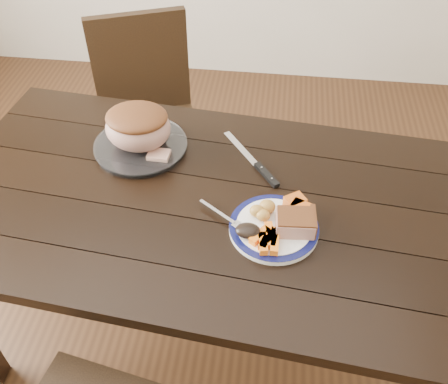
# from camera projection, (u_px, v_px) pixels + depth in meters

# --- Properties ---
(ground) EXTENTS (4.00, 4.00, 0.00)m
(ground) POSITION_uv_depth(u_px,v_px,m) (205.00, 326.00, 2.04)
(ground) COLOR #472B16
(ground) RESTS_ON ground
(dining_table) EXTENTS (1.68, 1.05, 0.75)m
(dining_table) POSITION_uv_depth(u_px,v_px,m) (200.00, 218.00, 1.58)
(dining_table) COLOR black
(dining_table) RESTS_ON ground
(chair_far) EXTENTS (0.55, 0.56, 0.93)m
(chair_far) POSITION_uv_depth(u_px,v_px,m) (149.00, 112.00, 2.23)
(chair_far) COLOR black
(chair_far) RESTS_ON ground
(dinner_plate) EXTENTS (0.26, 0.26, 0.02)m
(dinner_plate) POSITION_uv_depth(u_px,v_px,m) (274.00, 228.00, 1.42)
(dinner_plate) COLOR white
(dinner_plate) RESTS_ON dining_table
(plate_rim) EXTENTS (0.26, 0.26, 0.02)m
(plate_rim) POSITION_uv_depth(u_px,v_px,m) (274.00, 226.00, 1.41)
(plate_rim) COLOR #0C1040
(plate_rim) RESTS_ON dinner_plate
(serving_platter) EXTENTS (0.30, 0.30, 0.02)m
(serving_platter) POSITION_uv_depth(u_px,v_px,m) (141.00, 147.00, 1.68)
(serving_platter) COLOR white
(serving_platter) RESTS_ON dining_table
(pork_slice) EXTENTS (0.11, 0.09, 0.05)m
(pork_slice) POSITION_uv_depth(u_px,v_px,m) (295.00, 223.00, 1.38)
(pork_slice) COLOR tan
(pork_slice) RESTS_ON dinner_plate
(roasted_potatoes) EXTENTS (0.07, 0.07, 0.04)m
(roasted_potatoes) POSITION_uv_depth(u_px,v_px,m) (263.00, 210.00, 1.43)
(roasted_potatoes) COLOR gold
(roasted_potatoes) RESTS_ON dinner_plate
(carrot_batons) EXTENTS (0.09, 0.11, 0.02)m
(carrot_batons) POSITION_uv_depth(u_px,v_px,m) (268.00, 239.00, 1.36)
(carrot_batons) COLOR orange
(carrot_batons) RESTS_ON dinner_plate
(pumpkin_wedges) EXTENTS (0.09, 0.09, 0.04)m
(pumpkin_wedges) POSITION_uv_depth(u_px,v_px,m) (298.00, 206.00, 1.44)
(pumpkin_wedges) COLOR orange
(pumpkin_wedges) RESTS_ON dinner_plate
(dark_mushroom) EXTENTS (0.07, 0.05, 0.03)m
(dark_mushroom) POSITION_uv_depth(u_px,v_px,m) (248.00, 231.00, 1.37)
(dark_mushroom) COLOR black
(dark_mushroom) RESTS_ON dinner_plate
(fork) EXTENTS (0.16, 0.12, 0.00)m
(fork) POSITION_uv_depth(u_px,v_px,m) (226.00, 218.00, 1.43)
(fork) COLOR silver
(fork) RESTS_ON dinner_plate
(roast_joint) EXTENTS (0.21, 0.19, 0.14)m
(roast_joint) POSITION_uv_depth(u_px,v_px,m) (138.00, 128.00, 1.62)
(roast_joint) COLOR tan
(roast_joint) RESTS_ON serving_platter
(cut_slice) EXTENTS (0.07, 0.06, 0.02)m
(cut_slice) POSITION_uv_depth(u_px,v_px,m) (159.00, 155.00, 1.62)
(cut_slice) COLOR tan
(cut_slice) RESTS_ON serving_platter
(carving_knife) EXTENTS (0.21, 0.27, 0.01)m
(carving_knife) POSITION_uv_depth(u_px,v_px,m) (260.00, 168.00, 1.61)
(carving_knife) COLOR silver
(carving_knife) RESTS_ON dining_table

